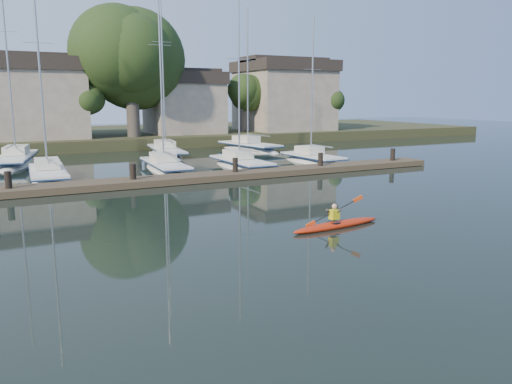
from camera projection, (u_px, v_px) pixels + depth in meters
name	position (u px, v px, depth m)	size (l,w,h in m)	color
ground	(331.00, 248.00, 15.82)	(160.00, 160.00, 0.00)	black
kayak	(336.00, 223.00, 18.24)	(3.99, 0.91, 1.27)	#AF250D
dock	(187.00, 178.00, 28.07)	(34.00, 2.00, 1.80)	brown
sailboat_1	(49.00, 182.00, 29.05)	(2.25, 8.18, 13.28)	white
sailboat_2	(165.00, 173.00, 32.55)	(2.26, 8.30, 13.62)	white
sailboat_3	(241.00, 170.00, 33.79)	(2.18, 7.76, 12.45)	white
sailboat_4	(312.00, 165.00, 36.34)	(2.43, 6.92, 11.58)	white
sailboat_5	(17.00, 167.00, 35.60)	(3.81, 9.71, 15.68)	white
sailboat_6	(166.00, 157.00, 41.20)	(3.14, 9.90, 15.47)	white
sailboat_7	(249.00, 152.00, 44.96)	(3.79, 8.77, 13.71)	white
shore	(117.00, 112.00, 51.28)	(90.00, 25.25, 12.75)	#2A381C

